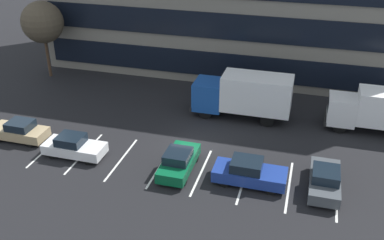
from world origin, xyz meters
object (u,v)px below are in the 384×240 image
at_px(box_truck_blue, 244,94).
at_px(sedan_forest, 179,161).
at_px(sedan_charcoal, 325,180).
at_px(sedan_white, 74,146).
at_px(sedan_tan, 19,131).
at_px(box_truck_white, 379,109).
at_px(sedan_navy, 249,172).
at_px(bare_tree, 42,22).

relative_size(box_truck_blue, sedan_forest, 1.81).
bearing_deg(box_truck_blue, sedan_charcoal, -52.05).
xyz_separation_m(sedan_white, sedan_forest, (7.44, 0.17, 0.01)).
bearing_deg(sedan_tan, box_truck_blue, 27.93).
distance_m(sedan_white, sedan_tan, 4.98).
xyz_separation_m(box_truck_blue, sedan_charcoal, (6.42, -8.23, -1.30)).
bearing_deg(box_truck_white, sedan_forest, -144.39).
height_order(box_truck_white, sedan_tan, box_truck_white).
distance_m(sedan_white, sedan_forest, 7.44).
xyz_separation_m(sedan_tan, sedan_forest, (12.33, -0.73, 0.02)).
bearing_deg(box_truck_blue, sedan_navy, -77.75).
bearing_deg(sedan_navy, sedan_white, -179.53).
relative_size(sedan_navy, sedan_forest, 1.05).
distance_m(sedan_charcoal, bare_tree, 28.94).
height_order(sedan_white, sedan_charcoal, sedan_charcoal).
distance_m(box_truck_blue, sedan_white, 13.49).
xyz_separation_m(box_truck_white, sedan_forest, (-12.65, -9.06, -1.12)).
height_order(box_truck_blue, sedan_forest, box_truck_blue).
bearing_deg(sedan_navy, sedan_tan, 177.29).
bearing_deg(sedan_tan, box_truck_white, 18.44).
xyz_separation_m(box_truck_blue, sedan_forest, (-2.66, -8.68, -1.30)).
relative_size(sedan_white, bare_tree, 0.58).
bearing_deg(sedan_charcoal, sedan_tan, 179.26).
height_order(box_truck_blue, bare_tree, bare_tree).
bearing_deg(sedan_charcoal, sedan_forest, -177.14).
xyz_separation_m(sedan_white, bare_tree, (-9.52, 12.39, 4.60)).
height_order(box_truck_blue, sedan_tan, box_truck_blue).
bearing_deg(sedan_charcoal, sedan_navy, -173.41).
bearing_deg(sedan_charcoal, box_truck_blue, 127.95).
bearing_deg(sedan_white, sedan_forest, 1.29).
bearing_deg(box_truck_blue, sedan_white, -138.79).
bearing_deg(bare_tree, sedan_white, -52.47).
bearing_deg(sedan_tan, sedan_charcoal, -0.74).
xyz_separation_m(sedan_white, sedan_tan, (-4.89, 0.90, -0.01)).
relative_size(box_truck_blue, bare_tree, 1.07).
bearing_deg(sedan_navy, bare_tree, 150.27).
height_order(sedan_white, bare_tree, bare_tree).
xyz_separation_m(box_truck_white, sedan_white, (-20.09, -9.23, -1.13)).
distance_m(box_truck_white, sedan_white, 22.14).
distance_m(box_truck_white, bare_tree, 29.98).
distance_m(box_truck_blue, sedan_forest, 9.17).
distance_m(sedan_charcoal, sedan_tan, 21.42).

